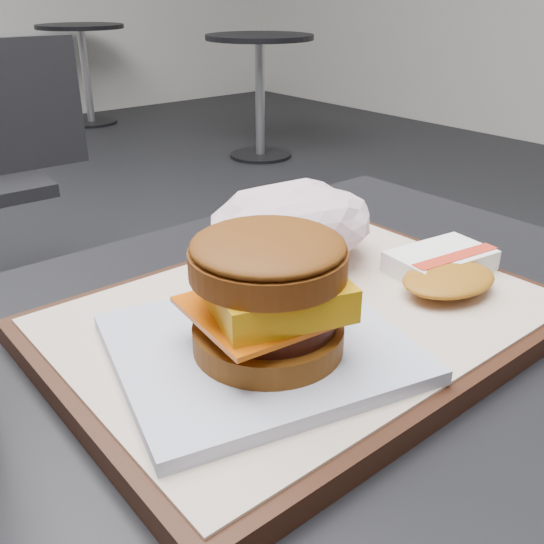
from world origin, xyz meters
The scene contains 6 objects.
serving_tray centered at (0.04, 0.03, 0.78)m, with size 0.38×0.28×0.02m.
breakfast_sandwich centered at (-0.03, 0.00, 0.83)m, with size 0.23×0.21×0.09m.
hash_brown centered at (0.16, 0.00, 0.80)m, with size 0.12×0.10×0.02m.
crumpled_wrapper centered at (0.09, 0.11, 0.82)m, with size 0.16×0.12×0.07m, color white, non-canonical shape.
bg_table_near centered at (2.20, 2.80, 0.56)m, with size 0.66×0.66×0.75m.
bg_table_far centered at (1.80, 4.50, 0.56)m, with size 0.66×0.66×0.75m.
Camera 1 is at (-0.25, -0.27, 1.02)m, focal length 40.00 mm.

